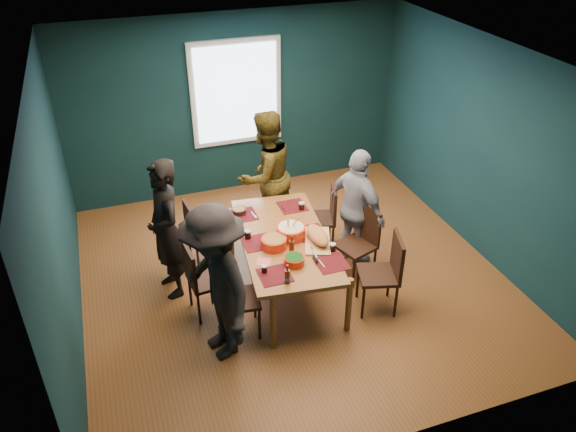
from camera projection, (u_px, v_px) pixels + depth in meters
The scene contains 26 objects.
room at pixel (285, 169), 6.47m from camera, with size 5.01×5.01×2.71m.
dining_table at pixel (284, 243), 6.44m from camera, with size 1.18×2.03×0.73m.
chair_left_far at pixel (199, 231), 6.88m from camera, with size 0.46×0.46×0.92m.
chair_left_mid at pixel (200, 275), 6.14m from camera, with size 0.45×0.45×0.91m.
chair_left_near at pixel (232, 294), 5.89m from camera, with size 0.46×0.46×0.90m.
chair_right_far at pixel (326, 213), 7.29m from camera, with size 0.49×0.49×0.88m.
chair_right_mid at pixel (361, 237), 6.77m from camera, with size 0.52×0.52×0.91m.
chair_right_near at pixel (387, 268), 6.22m from camera, with size 0.53×0.53×0.95m.
person_far_left at pixel (166, 230), 6.33m from camera, with size 0.62×0.41×1.70m, color black.
person_back at pixel (265, 175), 7.38m from camera, with size 0.86×0.67×1.77m, color black.
person_right at pixel (357, 209), 6.85m from camera, with size 0.91×0.38×1.56m, color white.
person_near_left at pixel (216, 284), 5.47m from camera, with size 1.12×0.64×1.74m, color black.
bowl_salad at pixel (274, 242), 6.21m from camera, with size 0.29×0.29×0.12m.
bowl_dumpling at pixel (291, 231), 6.38m from camera, with size 0.33×0.33×0.31m.
bowl_herbs at pixel (294, 260), 5.95m from camera, with size 0.22×0.22×0.10m.
cutting_board at pixel (318, 237), 6.29m from camera, with size 0.45×0.72×0.15m.
small_bowl at pixel (239, 211), 6.83m from camera, with size 0.17×0.17×0.07m.
beer_bottle_a at pixel (287, 277), 5.66m from camera, with size 0.06×0.06×0.22m.
beer_bottle_b at pixel (292, 247), 6.10m from camera, with size 0.06×0.06×0.22m.
cola_glass_a at pixel (264, 269), 5.83m from camera, with size 0.06×0.06×0.09m.
cola_glass_b at pixel (333, 247), 6.16m from camera, with size 0.07×0.07×0.09m.
cola_glass_c at pixel (302, 206), 6.90m from camera, with size 0.07×0.07×0.10m.
cola_glass_d at pixel (248, 234), 6.36m from camera, with size 0.08×0.08×0.11m.
napkin_a at pixel (315, 230), 6.53m from camera, with size 0.12×0.12×0.00m, color #E4606A.
napkin_b at pixel (264, 262), 6.00m from camera, with size 0.15×0.15×0.00m, color #E4606A.
napkin_c at pixel (339, 266), 5.94m from camera, with size 0.16×0.16×0.00m, color #E4606A.
Camera 1 is at (-1.88, -5.21, 4.32)m, focal length 35.00 mm.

